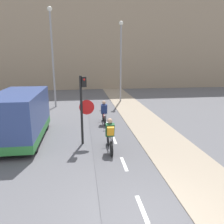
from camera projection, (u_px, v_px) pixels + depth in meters
ground_plane at (147, 223)px, 5.26m from camera, size 120.00×120.00×0.00m
bike_lane at (147, 223)px, 5.27m from camera, size 2.20×60.00×0.02m
building_row_background at (92, 40)px, 28.21m from camera, size 60.00×5.20×12.13m
traffic_light_pole at (83, 103)px, 9.68m from camera, size 0.67×0.25×3.12m
street_lamp_far at (52, 49)px, 16.57m from camera, size 0.36×0.36×7.50m
street_lamp_sidewalk at (121, 54)px, 18.81m from camera, size 0.36×0.36×6.85m
cyclist_near at (110, 136)px, 9.15m from camera, size 0.46×1.73×1.44m
cyclist_far at (104, 113)px, 13.01m from camera, size 0.46×1.70×1.41m
van at (20, 117)px, 10.27m from camera, size 2.02×4.63×2.31m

